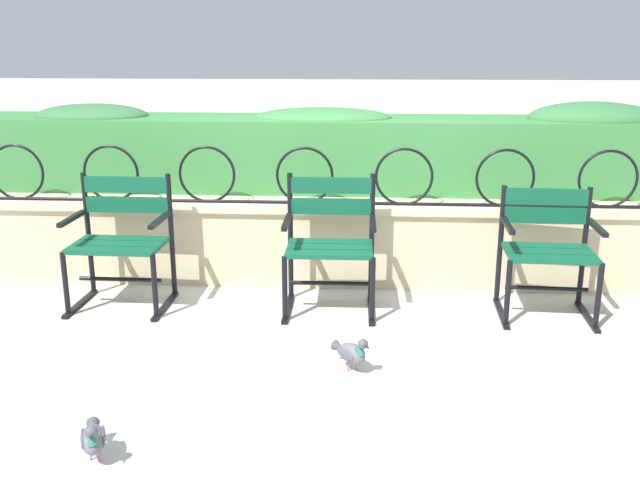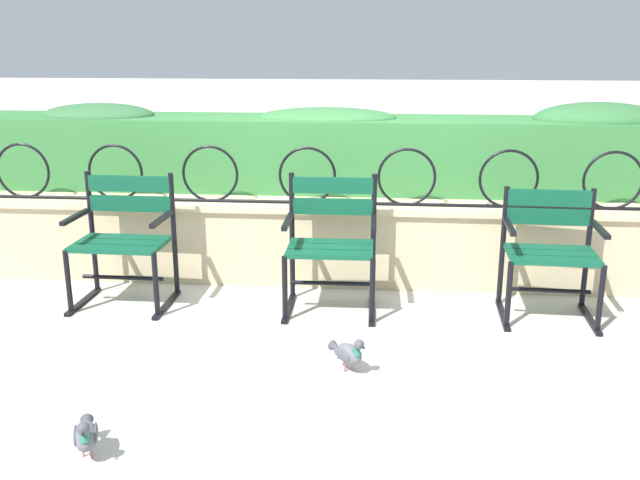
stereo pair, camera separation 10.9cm
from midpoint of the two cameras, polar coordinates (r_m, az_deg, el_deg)
name	(u,v)px [view 2 (the right image)]	position (r m, az deg, el deg)	size (l,w,h in m)	color
ground_plane	(318,329)	(4.48, 0.55, -7.27)	(60.00, 60.00, 0.00)	#BCB7AD
stone_wall	(329,242)	(5.25, 1.37, -0.13)	(7.54, 0.41, 0.62)	#C6B289
iron_arch_fence	(310,179)	(5.07, -0.22, 5.02)	(7.00, 0.02, 0.42)	black
hedge_row	(339,149)	(5.63, 2.15, 7.40)	(7.39, 0.69, 0.70)	#387A3D
park_chair_left	(124,236)	(4.97, -15.06, 0.31)	(0.65, 0.53, 0.89)	#0F4C33
park_chair_centre	(331,241)	(4.69, 1.58, -0.06)	(0.61, 0.53, 0.90)	#0F4C33
park_chair_right	(550,249)	(4.81, 18.83, -0.70)	(0.62, 0.54, 0.83)	#0F4C33
pigeon_near_chairs	(86,434)	(3.31, -17.61, -14.85)	(0.17, 0.28, 0.22)	#5B5B66
pigeon_far_side	(348,352)	(3.90, 3.14, -9.14)	(0.22, 0.24, 0.22)	#5B5B66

